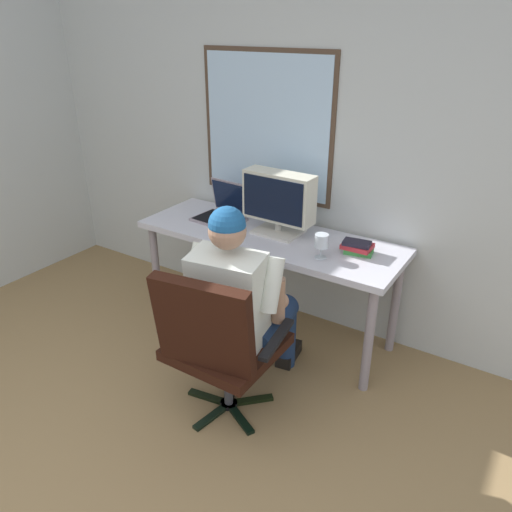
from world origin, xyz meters
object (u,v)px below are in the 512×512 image
office_chair (217,340)px  laptop (224,209)px  wine_glass (321,242)px  book_stack (358,247)px  crt_monitor (279,199)px  desk (268,245)px  person_seated (240,299)px

office_chair → laptop: bearing=123.8°
wine_glass → book_stack: 0.24m
office_chair → crt_monitor: (-0.20, 0.95, 0.45)m
desk → office_chair: size_ratio=1.90×
crt_monitor → book_stack: size_ratio=2.48×
desk → book_stack: book_stack is taller
office_chair → wine_glass: (0.20, 0.77, 0.31)m
person_seated → crt_monitor: 0.79m
desk → person_seated: bearing=-72.1°
desk → book_stack: size_ratio=9.29×
person_seated → laptop: person_seated is taller
desk → crt_monitor: size_ratio=3.74×
desk → crt_monitor: 0.32m
laptop → office_chair: bearing=-56.2°
office_chair → wine_glass: size_ratio=6.30×
desk → book_stack: 0.61m
laptop → book_stack: 1.02m
crt_monitor → book_stack: crt_monitor is taller
office_chair → book_stack: size_ratio=4.90×
crt_monitor → office_chair: bearing=-78.1°
office_chair → book_stack: 1.04m
office_chair → crt_monitor: 1.07m
person_seated → laptop: bearing=131.0°
office_chair → person_seated: bearing=98.0°
desk → office_chair: bearing=-75.0°
person_seated → book_stack: 0.80m
office_chair → book_stack: office_chair is taller
desk → book_stack: bearing=4.4°
crt_monitor → laptop: size_ratio=1.33×
desk → person_seated: (0.20, -0.63, -0.04)m
desk → person_seated: 0.66m
person_seated → laptop: (-0.62, 0.71, 0.18)m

